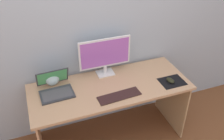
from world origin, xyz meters
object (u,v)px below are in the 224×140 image
Objects in this scene: fishbowl at (52,78)px; monitor at (105,55)px; keyboard_external at (119,96)px; mouse at (170,80)px; laptop at (55,88)px.

monitor is at bearing -0.69° from fishbowl.
keyboard_external is at bearing -36.41° from fishbowl.
monitor is at bearing 137.27° from mouse.
keyboard_external is at bearing -26.42° from laptop.
fishbowl is at bearing 179.31° from monitor.
mouse is (0.57, -0.37, -0.21)m from monitor.
laptop is (-0.55, -0.13, -0.19)m from monitor.
fishbowl is at bearing 140.12° from keyboard_external.
laptop is at bearing 150.11° from keyboard_external.
laptop is at bearing -166.47° from monitor.
keyboard_external is (0.55, -0.27, -0.04)m from laptop.
fishbowl is (-0.56, 0.01, -0.16)m from monitor.
laptop is at bearing 158.36° from mouse.
laptop reaches higher than keyboard_external.
mouse is at bearing -12.21° from laptop.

